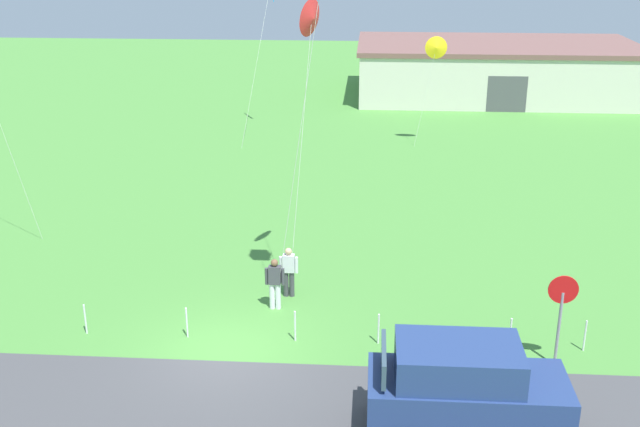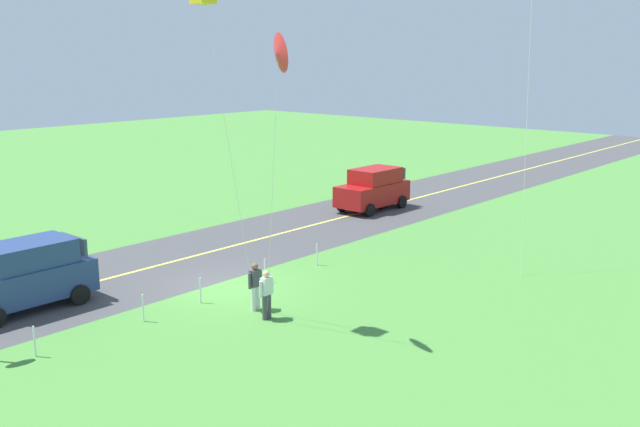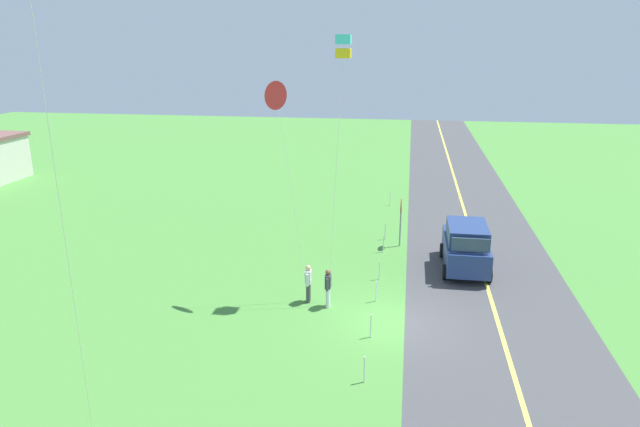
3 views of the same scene
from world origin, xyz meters
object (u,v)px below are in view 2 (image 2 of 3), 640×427
(car_parked_west_far, at_px, (373,188))
(person_adult_near, at_px, (266,293))
(kite_red_low, at_px, (278,54))
(person_adult_companion, at_px, (255,285))
(car_suv_foreground, at_px, (25,275))

(car_parked_west_far, xyz_separation_m, person_adult_near, (15.24, 7.46, -0.29))
(kite_red_low, bearing_deg, person_adult_near, -116.00)
(car_parked_west_far, relative_size, person_adult_near, 2.75)
(car_parked_west_far, bearing_deg, kite_red_low, 28.87)
(person_adult_near, distance_m, person_adult_companion, 0.92)
(car_suv_foreground, distance_m, person_adult_near, 8.05)
(kite_red_low, bearing_deg, person_adult_companion, -113.83)
(person_adult_near, bearing_deg, car_suv_foreground, -40.26)
(car_parked_west_far, xyz_separation_m, kite_red_low, (15.87, 8.75, 7.06))
(car_parked_west_far, height_order, person_adult_companion, car_parked_west_far)
(person_adult_companion, height_order, kite_red_low, kite_red_low)
(person_adult_companion, xyz_separation_m, kite_red_low, (0.95, 2.15, 7.35))
(car_suv_foreground, distance_m, person_adult_companion, 7.57)
(kite_red_low, bearing_deg, car_suv_foreground, -63.30)
(car_parked_west_far, height_order, kite_red_low, kite_red_low)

